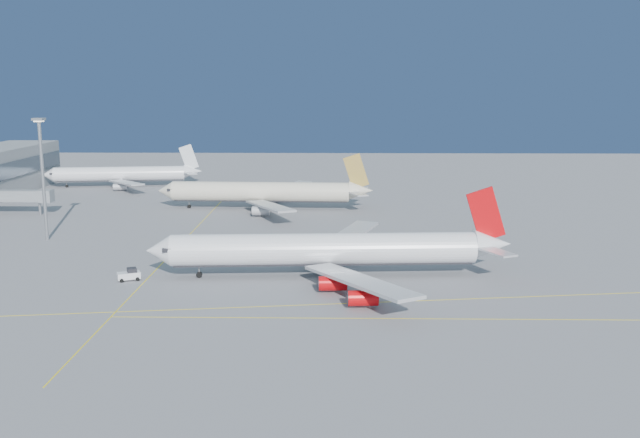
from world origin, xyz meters
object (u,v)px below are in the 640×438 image
(pushback_tug, at_px, (129,275))
(light_mast, at_px, (42,169))
(airliner_third, at_px, (124,174))
(airliner_etihad, at_px, (265,192))
(airliner_virgin, at_px, (332,250))

(pushback_tug, relative_size, light_mast, 0.16)
(airliner_third, bearing_deg, airliner_etihad, -47.39)
(airliner_third, xyz_separation_m, pushback_tug, (35.87, -119.92, -3.37))
(pushback_tug, bearing_deg, airliner_etihad, 53.36)
(airliner_virgin, distance_m, airliner_etihad, 74.58)
(airliner_etihad, xyz_separation_m, pushback_tug, (-17.66, -75.64, -3.86))
(pushback_tug, height_order, light_mast, light_mast)
(airliner_etihad, height_order, pushback_tug, airliner_etihad)
(airliner_etihad, height_order, light_mast, light_mast)
(airliner_virgin, relative_size, airliner_etihad, 1.10)
(airliner_etihad, relative_size, pushback_tug, 13.75)
(airliner_virgin, bearing_deg, airliner_third, 118.36)
(light_mast, bearing_deg, airliner_etihad, 42.27)
(airliner_etihad, distance_m, pushback_tug, 77.77)
(airliner_virgin, xyz_separation_m, light_mast, (-65.29, 30.14, 11.33))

